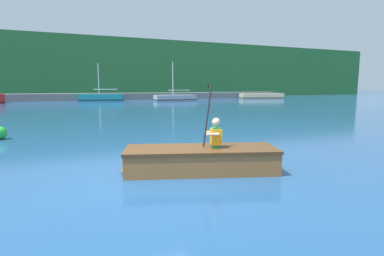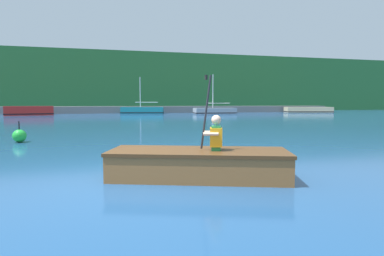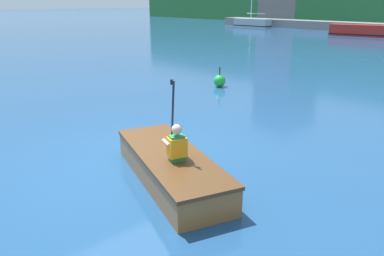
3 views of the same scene
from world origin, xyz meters
name	(u,v)px [view 1 (image 1 of 3)]	position (x,y,z in m)	size (l,w,h in m)	color
ground_plane	(147,178)	(0.00, 0.00, 0.00)	(300.00, 300.00, 0.00)	navy
shoreline_ridge	(75,70)	(0.00, 53.90, 4.80)	(120.00, 20.00, 9.59)	#2D6B33
waterfront_office_block_center	(180,78)	(18.36, 48.20, 3.35)	(6.31, 6.79, 6.66)	tan
marina_dock	(80,97)	(0.00, 35.73, 0.45)	(59.82, 2.40, 0.90)	slate
moored_boat_dock_west_inner	(175,98)	(11.11, 30.41, 0.34)	(5.20, 1.91, 4.83)	#9EA3A8
moored_boat_dock_center_near	(261,96)	(25.36, 32.13, 0.36)	(6.62, 3.67, 0.77)	#CCB789
moored_boat_dock_east_inner	(101,98)	(2.43, 33.07, 0.40)	(5.49, 2.77, 4.57)	#197A84
rowboat_foreground	(199,158)	(1.14, 0.06, 0.28)	(3.30, 1.95, 0.51)	#935B2D
person_paddler	(215,134)	(1.46, -0.05, 0.79)	(0.41, 0.42, 1.31)	#267F3F
channel_buoy	(0,133)	(-3.53, 6.15, 0.22)	(0.44, 0.44, 0.72)	green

